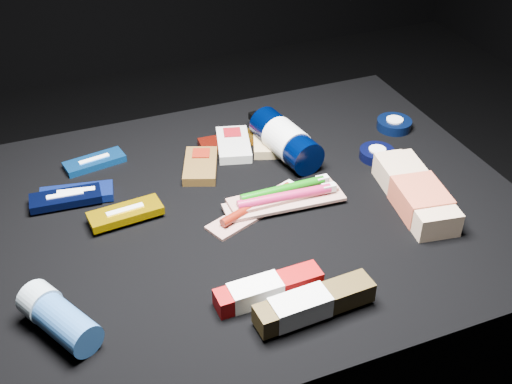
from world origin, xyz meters
name	(u,v)px	position (x,y,z in m)	size (l,w,h in m)	color
ground	(251,351)	(0.00, 0.00, 0.00)	(3.00, 3.00, 0.00)	black
cloth_table	(251,285)	(0.00, 0.00, 0.20)	(0.98, 0.78, 0.40)	black
luna_bar_0	(95,162)	(-0.24, 0.24, 0.41)	(0.12, 0.06, 0.02)	#1051A6
luna_bar_1	(77,194)	(-0.29, 0.14, 0.41)	(0.14, 0.07, 0.02)	#152D9A
luna_bar_2	(66,198)	(-0.31, 0.13, 0.41)	(0.13, 0.06, 0.02)	black
luna_bar_3	(125,213)	(-0.22, 0.04, 0.42)	(0.13, 0.06, 0.02)	#DFA902
clif_bar_0	(201,164)	(-0.05, 0.15, 0.41)	(0.10, 0.13, 0.02)	brown
clif_bar_1	(233,143)	(0.04, 0.20, 0.41)	(0.09, 0.13, 0.02)	beige
clif_bar_2	(269,139)	(0.11, 0.19, 0.41)	(0.10, 0.13, 0.02)	tan
power_bar	(235,140)	(0.05, 0.21, 0.41)	(0.14, 0.05, 0.02)	maroon
lotion_bottle	(285,140)	(0.13, 0.13, 0.44)	(0.09, 0.23, 0.07)	black
cream_tin_upper	(394,124)	(0.39, 0.14, 0.41)	(0.07, 0.07, 0.02)	black
cream_tin_lower	(377,154)	(0.30, 0.06, 0.41)	(0.07, 0.07, 0.02)	black
bodywash_bottle	(416,194)	(0.28, -0.11, 0.42)	(0.11, 0.24, 0.05)	#D7B390
deodorant_stick	(59,318)	(-0.36, -0.18, 0.43)	(0.11, 0.14, 0.06)	#295696
toothbrush_pack_0	(258,206)	(0.01, -0.02, 0.41)	(0.21, 0.12, 0.02)	#B8B0AB
toothbrush_pack_1	(286,199)	(0.06, -0.03, 0.42)	(0.23, 0.07, 0.02)	silver
toothbrush_pack_2	(284,192)	(0.06, -0.01, 0.42)	(0.21, 0.05, 0.02)	beige
toothpaste_carton_red	(264,290)	(-0.07, -0.22, 0.42)	(0.17, 0.04, 0.03)	#8D0708
toothpaste_carton_green	(310,305)	(-0.02, -0.28, 0.42)	(0.19, 0.05, 0.04)	#3E2F12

